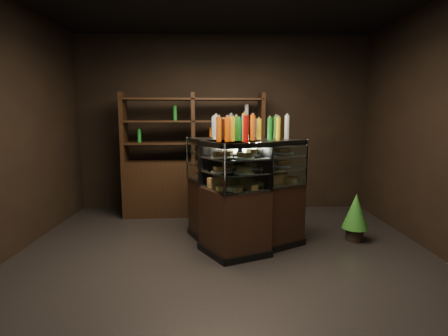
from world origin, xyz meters
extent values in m
plane|color=black|center=(0.00, 0.00, 0.00)|extent=(5.00, 5.00, 0.00)
cube|color=black|center=(0.00, 2.50, 1.50)|extent=(5.00, 0.02, 3.00)
cube|color=black|center=(0.00, -2.50, 1.50)|extent=(5.00, 0.02, 3.00)
cube|color=black|center=(0.35, 0.55, 0.39)|extent=(1.34, 1.14, 0.79)
cube|color=black|center=(0.35, 0.55, 0.04)|extent=(1.38, 1.18, 0.08)
cube|color=black|center=(0.35, 0.55, 1.31)|extent=(1.34, 1.14, 0.06)
cube|color=silver|center=(0.35, 0.55, 0.80)|extent=(1.28, 1.07, 0.02)
cube|color=silver|center=(0.35, 0.55, 0.98)|extent=(1.28, 1.07, 0.02)
cube|color=silver|center=(0.35, 0.55, 1.15)|extent=(1.28, 1.07, 0.02)
cube|color=white|center=(0.51, 0.28, 1.07)|extent=(1.03, 0.63, 0.56)
cylinder|color=silver|center=(1.02, 0.60, 1.07)|extent=(0.03, 0.03, 0.58)
cylinder|color=silver|center=(-0.01, -0.02, 1.07)|extent=(0.03, 0.03, 0.58)
cube|color=black|center=(0.02, 0.65, 0.39)|extent=(1.04, 1.35, 0.79)
cube|color=black|center=(0.02, 0.65, 0.04)|extent=(1.07, 1.39, 0.08)
cube|color=black|center=(0.02, 0.65, 1.31)|extent=(1.04, 1.35, 0.06)
cube|color=silver|center=(0.02, 0.65, 0.80)|extent=(0.98, 1.28, 0.02)
cube|color=silver|center=(0.02, 0.65, 0.98)|extent=(0.98, 1.28, 0.02)
cube|color=silver|center=(0.02, 0.65, 1.15)|extent=(0.98, 1.28, 0.02)
cube|color=white|center=(-0.27, 0.52, 1.07)|extent=(0.50, 1.11, 0.56)
cylinder|color=silver|center=(-0.01, -0.02, 1.07)|extent=(0.03, 0.03, 0.58)
cylinder|color=silver|center=(-0.50, 1.08, 1.07)|extent=(0.03, 0.03, 0.58)
cube|color=#B28A40|center=(-0.07, 0.26, 0.84)|extent=(0.20, 0.17, 0.06)
cube|color=#B28A40|center=(0.15, 0.39, 0.84)|extent=(0.20, 0.17, 0.06)
cube|color=#B28A40|center=(0.36, 0.52, 0.84)|extent=(0.20, 0.17, 0.06)
cube|color=#B28A40|center=(0.58, 0.65, 0.84)|extent=(0.20, 0.17, 0.06)
cube|color=#B28A40|center=(0.79, 0.78, 0.84)|extent=(0.20, 0.17, 0.06)
cylinder|color=white|center=(-0.05, 0.31, 1.00)|extent=(0.24, 0.24, 0.02)
cube|color=#B28A40|center=(-0.05, 0.31, 1.04)|extent=(0.19, 0.16, 0.05)
cylinder|color=white|center=(0.35, 0.55, 1.00)|extent=(0.24, 0.24, 0.02)
cube|color=#B28A40|center=(0.35, 0.55, 1.04)|extent=(0.19, 0.16, 0.05)
cylinder|color=white|center=(0.74, 0.79, 1.00)|extent=(0.24, 0.24, 0.02)
cube|color=#B28A40|center=(0.74, 0.79, 1.04)|extent=(0.19, 0.16, 0.05)
cylinder|color=white|center=(-0.05, 0.31, 1.17)|extent=(0.24, 0.24, 0.02)
cube|color=#B28A40|center=(-0.05, 0.31, 1.20)|extent=(0.19, 0.16, 0.05)
cylinder|color=white|center=(0.35, 0.55, 1.17)|extent=(0.24, 0.24, 0.02)
cube|color=#B28A40|center=(0.35, 0.55, 1.20)|extent=(0.19, 0.16, 0.05)
cylinder|color=white|center=(0.74, 0.79, 1.17)|extent=(0.24, 0.24, 0.02)
cube|color=#B28A40|center=(0.74, 0.79, 1.20)|extent=(0.19, 0.16, 0.05)
cube|color=#B28A40|center=(-0.21, 1.10, 0.84)|extent=(0.16, 0.20, 0.06)
cube|color=#B28A40|center=(-0.11, 0.87, 0.84)|extent=(0.16, 0.20, 0.06)
cube|color=#B28A40|center=(-0.01, 0.64, 0.84)|extent=(0.16, 0.20, 0.06)
cube|color=#B28A40|center=(0.09, 0.41, 0.84)|extent=(0.16, 0.20, 0.06)
cube|color=#B28A40|center=(0.20, 0.18, 0.84)|extent=(0.16, 0.20, 0.06)
cylinder|color=white|center=(-0.17, 1.07, 1.00)|extent=(0.24, 0.24, 0.02)
cube|color=#B28A40|center=(-0.17, 1.07, 1.04)|extent=(0.15, 0.19, 0.05)
cylinder|color=white|center=(0.02, 0.65, 1.00)|extent=(0.24, 0.24, 0.02)
cube|color=#B28A40|center=(0.02, 0.65, 1.04)|extent=(0.15, 0.19, 0.05)
cylinder|color=white|center=(0.20, 0.23, 1.00)|extent=(0.24, 0.24, 0.02)
cube|color=#B28A40|center=(0.20, 0.23, 1.04)|extent=(0.15, 0.19, 0.05)
cylinder|color=white|center=(-0.17, 1.07, 1.17)|extent=(0.24, 0.24, 0.02)
cube|color=#B28A40|center=(-0.17, 1.07, 1.20)|extent=(0.15, 0.19, 0.05)
cylinder|color=white|center=(0.02, 0.65, 1.17)|extent=(0.24, 0.24, 0.02)
cube|color=#B28A40|center=(0.02, 0.65, 1.20)|extent=(0.15, 0.19, 0.05)
cylinder|color=white|center=(0.20, 0.23, 1.17)|extent=(0.24, 0.24, 0.02)
cube|color=#B28A40|center=(0.20, 0.23, 1.20)|extent=(0.15, 0.19, 0.05)
cylinder|color=silver|center=(-0.09, 0.28, 1.48)|extent=(0.06, 0.06, 0.28)
cylinder|color=silver|center=(-0.09, 0.28, 1.63)|extent=(0.03, 0.03, 0.02)
cylinder|color=yellow|center=(-0.01, 0.33, 1.48)|extent=(0.06, 0.06, 0.28)
cylinder|color=silver|center=(-0.01, 0.33, 1.63)|extent=(0.03, 0.03, 0.02)
cylinder|color=#0F38B2|center=(0.07, 0.38, 1.48)|extent=(0.06, 0.06, 0.28)
cylinder|color=silver|center=(0.07, 0.38, 1.63)|extent=(0.03, 0.03, 0.02)
cylinder|color=#B20C0A|center=(0.15, 0.43, 1.48)|extent=(0.06, 0.06, 0.28)
cylinder|color=silver|center=(0.15, 0.43, 1.63)|extent=(0.03, 0.03, 0.02)
cylinder|color=#D8590A|center=(0.23, 0.48, 1.48)|extent=(0.06, 0.06, 0.28)
cylinder|color=silver|center=(0.23, 0.48, 1.63)|extent=(0.03, 0.03, 0.02)
cylinder|color=black|center=(0.31, 0.52, 1.48)|extent=(0.06, 0.06, 0.28)
cylinder|color=silver|center=(0.31, 0.52, 1.63)|extent=(0.03, 0.03, 0.02)
cylinder|color=#147223|center=(0.39, 0.57, 1.48)|extent=(0.06, 0.06, 0.28)
cylinder|color=silver|center=(0.39, 0.57, 1.63)|extent=(0.03, 0.03, 0.02)
cylinder|color=silver|center=(0.46, 0.62, 1.48)|extent=(0.06, 0.06, 0.28)
cylinder|color=silver|center=(0.46, 0.62, 1.63)|extent=(0.03, 0.03, 0.02)
cylinder|color=yellow|center=(0.54, 0.67, 1.48)|extent=(0.06, 0.06, 0.28)
cylinder|color=silver|center=(0.54, 0.67, 1.63)|extent=(0.03, 0.03, 0.02)
cylinder|color=#0F38B2|center=(0.62, 0.71, 1.48)|extent=(0.06, 0.06, 0.28)
cylinder|color=silver|center=(0.62, 0.71, 1.63)|extent=(0.03, 0.03, 0.02)
cylinder|color=#B20C0A|center=(0.70, 0.76, 1.48)|extent=(0.06, 0.06, 0.28)
cylinder|color=silver|center=(0.70, 0.76, 1.63)|extent=(0.03, 0.03, 0.02)
cylinder|color=#D8590A|center=(0.78, 0.81, 1.48)|extent=(0.06, 0.06, 0.28)
cylinder|color=silver|center=(0.78, 0.81, 1.63)|extent=(0.03, 0.03, 0.02)
cylinder|color=silver|center=(-0.19, 1.11, 1.48)|extent=(0.06, 0.06, 0.28)
cylinder|color=silver|center=(-0.19, 1.11, 1.63)|extent=(0.03, 0.03, 0.02)
cylinder|color=yellow|center=(-0.15, 1.03, 1.48)|extent=(0.06, 0.06, 0.28)
cylinder|color=silver|center=(-0.15, 1.03, 1.63)|extent=(0.03, 0.03, 0.02)
cylinder|color=#0F38B2|center=(-0.11, 0.94, 1.48)|extent=(0.06, 0.06, 0.28)
cylinder|color=silver|center=(-0.11, 0.94, 1.63)|extent=(0.03, 0.03, 0.02)
cylinder|color=#B20C0A|center=(-0.07, 0.86, 1.48)|extent=(0.06, 0.06, 0.28)
cylinder|color=silver|center=(-0.07, 0.86, 1.63)|extent=(0.03, 0.03, 0.02)
cylinder|color=#D8590A|center=(-0.04, 0.78, 1.48)|extent=(0.06, 0.06, 0.28)
cylinder|color=silver|center=(-0.04, 0.78, 1.63)|extent=(0.03, 0.03, 0.02)
cylinder|color=black|center=(0.00, 0.69, 1.48)|extent=(0.06, 0.06, 0.28)
cylinder|color=silver|center=(0.00, 0.69, 1.63)|extent=(0.03, 0.03, 0.02)
cylinder|color=#147223|center=(0.04, 0.61, 1.48)|extent=(0.06, 0.06, 0.28)
cylinder|color=silver|center=(0.04, 0.61, 1.63)|extent=(0.03, 0.03, 0.02)
cylinder|color=silver|center=(0.07, 0.52, 1.48)|extent=(0.06, 0.06, 0.28)
cylinder|color=silver|center=(0.07, 0.52, 1.63)|extent=(0.03, 0.03, 0.02)
cylinder|color=yellow|center=(0.11, 0.44, 1.48)|extent=(0.06, 0.06, 0.28)
cylinder|color=silver|center=(0.11, 0.44, 1.63)|extent=(0.03, 0.03, 0.02)
cylinder|color=#0F38B2|center=(0.15, 0.36, 1.48)|extent=(0.06, 0.06, 0.28)
cylinder|color=silver|center=(0.15, 0.36, 1.63)|extent=(0.03, 0.03, 0.02)
cylinder|color=#B20C0A|center=(0.19, 0.27, 1.48)|extent=(0.06, 0.06, 0.28)
cylinder|color=silver|center=(0.19, 0.27, 1.63)|extent=(0.03, 0.03, 0.02)
cylinder|color=#D8590A|center=(0.22, 0.19, 1.48)|extent=(0.06, 0.06, 0.28)
cylinder|color=silver|center=(0.22, 0.19, 1.63)|extent=(0.03, 0.03, 0.02)
cylinder|color=black|center=(1.72, 0.75, 0.08)|extent=(0.22, 0.22, 0.17)
cone|color=#205B1A|center=(1.72, 0.75, 0.40)|extent=(0.34, 0.34, 0.47)
cone|color=#205B1A|center=(1.72, 0.75, 0.55)|extent=(0.26, 0.26, 0.33)
cube|color=black|center=(-0.48, 2.05, 0.45)|extent=(2.31, 0.54, 0.90)
cube|color=black|center=(-1.59, 1.99, 1.45)|extent=(0.08, 0.38, 1.10)
cube|color=black|center=(-0.48, 2.05, 1.45)|extent=(0.08, 0.38, 1.10)
cube|color=black|center=(0.63, 2.11, 1.45)|extent=(0.08, 0.38, 1.10)
cube|color=black|center=(-0.48, 2.05, 1.20)|extent=(2.26, 0.50, 0.03)
cube|color=black|center=(-0.48, 2.05, 1.55)|extent=(2.26, 0.50, 0.03)
cube|color=black|center=(-0.48, 2.05, 1.90)|extent=(2.26, 0.50, 0.03)
cylinder|color=silver|center=(-1.35, 2.00, 1.32)|extent=(0.06, 0.06, 0.22)
cylinder|color=yellow|center=(-0.77, 2.03, 1.32)|extent=(0.06, 0.06, 0.22)
cylinder|color=#0F38B2|center=(-0.19, 2.07, 1.32)|extent=(0.06, 0.06, 0.22)
cylinder|color=#B20C0A|center=(0.39, 2.10, 1.32)|extent=(0.06, 0.06, 0.22)
camera|label=1|loc=(-0.09, -3.65, 1.63)|focal=28.00mm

